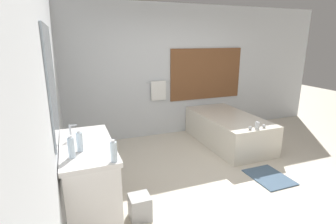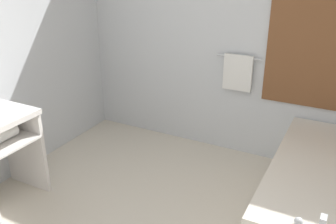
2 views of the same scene
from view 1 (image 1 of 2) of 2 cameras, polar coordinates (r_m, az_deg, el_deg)
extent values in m
plane|color=beige|center=(4.07, 12.56, -14.36)|extent=(16.00, 16.00, 0.00)
cube|color=silver|center=(5.56, 0.56, 8.79)|extent=(7.40, 0.06, 2.70)
cube|color=brown|center=(5.88, 8.35, 8.20)|extent=(1.70, 0.02, 1.10)
cylinder|color=silver|center=(5.41, -2.14, 6.47)|extent=(0.50, 0.02, 0.02)
cube|color=white|center=(5.43, -2.09, 4.68)|extent=(0.32, 0.04, 0.40)
cube|color=silver|center=(2.98, -24.29, 1.49)|extent=(0.06, 7.40, 2.70)
cube|color=#A3B2C1|center=(2.88, -24.03, 5.93)|extent=(0.02, 1.10, 1.10)
cube|color=white|center=(3.06, -17.28, -7.02)|extent=(0.56, 1.23, 0.05)
cube|color=white|center=(3.16, -16.92, -11.12)|extent=(0.54, 1.16, 0.02)
cylinder|color=white|center=(3.24, -17.49, -6.27)|extent=(0.39, 0.39, 0.10)
cube|color=white|center=(2.75, -15.48, -20.19)|extent=(0.52, 0.04, 0.84)
cube|color=white|center=(3.25, -16.63, -14.27)|extent=(0.52, 0.04, 0.84)
cube|color=white|center=(3.78, -17.43, -9.96)|extent=(0.52, 0.04, 0.84)
cylinder|color=white|center=(2.86, -15.65, -12.33)|extent=(0.13, 0.34, 0.13)
cylinder|color=white|center=(3.41, -16.73, -7.70)|extent=(0.13, 0.34, 0.13)
cylinder|color=silver|center=(3.22, -20.34, -5.52)|extent=(0.04, 0.04, 0.02)
cylinder|color=silver|center=(3.19, -20.49, -4.01)|extent=(0.02, 0.02, 0.16)
cube|color=silver|center=(3.17, -19.89, -2.75)|extent=(0.07, 0.01, 0.01)
cube|color=silver|center=(5.33, 12.83, -3.68)|extent=(0.96, 1.87, 0.57)
ellipsoid|color=white|center=(5.29, 12.92, -2.31)|extent=(0.69, 1.35, 0.30)
cube|color=silver|center=(4.59, 18.86, -2.75)|extent=(0.04, 0.07, 0.12)
sphere|color=silver|center=(4.51, 17.45, -3.33)|extent=(0.06, 0.06, 0.06)
sphere|color=silver|center=(4.69, 20.15, -2.88)|extent=(0.06, 0.06, 0.06)
cylinder|color=silver|center=(2.53, -11.74, -8.47)|extent=(0.06, 0.06, 0.20)
cylinder|color=white|center=(2.48, -11.87, -6.17)|extent=(0.04, 0.04, 0.02)
cylinder|color=silver|center=(2.71, -20.31, -7.32)|extent=(0.06, 0.06, 0.21)
cylinder|color=white|center=(2.67, -20.54, -5.06)|extent=(0.04, 0.04, 0.02)
cylinder|color=silver|center=(2.84, -18.66, -6.20)|extent=(0.06, 0.06, 0.20)
cylinder|color=white|center=(2.80, -18.86, -4.09)|extent=(0.04, 0.04, 0.02)
cube|color=#B2B2B2|center=(3.21, -6.14, -19.91)|extent=(0.23, 0.23, 0.29)
cube|color=slate|center=(4.32, 21.14, -13.08)|extent=(0.51, 0.65, 0.02)
camera|label=2|loc=(3.13, 47.84, 14.11)|focal=40.00mm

